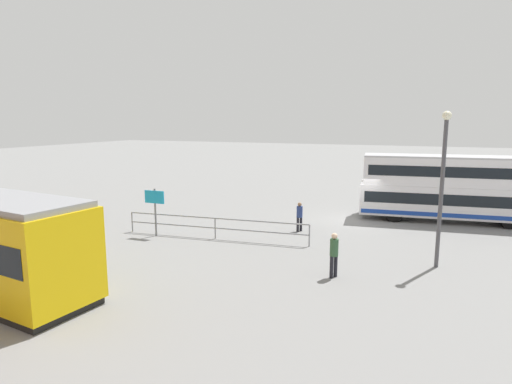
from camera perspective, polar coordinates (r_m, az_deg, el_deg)
name	(u,v)px	position (r m, az deg, el deg)	size (l,w,h in m)	color
ground_plane	(356,221)	(26.20, 13.12, -3.72)	(160.00, 160.00, 0.00)	gray
double_decker_bus	(453,188)	(27.49, 24.68, 0.46)	(10.62, 3.59, 3.86)	white
pedestrian_near_railing	(300,215)	(23.01, 5.81, -3.04)	(0.44, 0.44, 1.58)	black
pedestrian_crossing	(334,252)	(16.54, 10.33, -7.83)	(0.44, 0.44, 1.73)	black
pedestrian_railing	(215,224)	(21.64, -5.45, -4.26)	(9.56, 0.99, 1.08)	gray
info_sign	(155,203)	(22.44, -13.30, -1.46)	(1.12, 0.13, 2.47)	slate
street_lamp	(442,177)	(18.36, 23.54, 1.84)	(0.36, 0.36, 6.25)	#4C4C51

